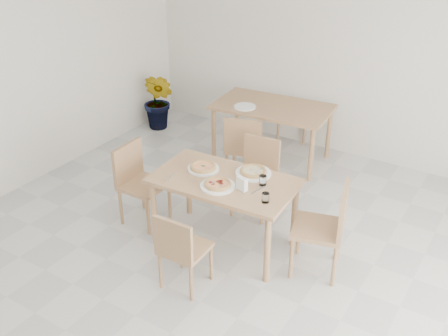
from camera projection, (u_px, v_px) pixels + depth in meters
The scene contains 21 objects.
main_table at pixel (224, 188), 5.05m from camera, with size 1.42×0.86×0.75m.
chair_south at pixel (180, 247), 4.55m from camera, with size 0.40×0.40×0.78m.
chair_north at pixel (257, 170), 5.72m from camera, with size 0.45×0.45×0.84m.
chair_west at pixel (137, 178), 5.53m from camera, with size 0.44×0.44×0.87m.
chair_east at pixel (328, 224), 4.73m from camera, with size 0.55×0.55×0.91m.
plate_margherita at pixel (203, 169), 5.18m from camera, with size 0.31×0.31×0.02m, color white.
plate_mushroom at pixel (253, 173), 5.10m from camera, with size 0.35×0.35×0.02m, color white.
plate_pepperoni at pixel (218, 186), 4.88m from camera, with size 0.33×0.33×0.02m, color white.
pizza_margherita at pixel (203, 167), 5.17m from camera, with size 0.28×0.28×0.03m.
pizza_mushroom at pixel (253, 171), 5.09m from camera, with size 0.33×0.33×0.03m.
pizza_pepperoni at pixel (218, 184), 4.87m from camera, with size 0.29×0.29×0.03m.
tumbler_a at pixel (263, 180), 4.90m from camera, with size 0.07×0.07×0.10m, color white.
tumbler_b at pixel (265, 198), 4.63m from camera, with size 0.07×0.07×0.09m, color white.
napkin_holder at pixel (242, 185), 4.79m from camera, with size 0.13×0.09×0.14m.
fork_a at pixel (258, 190), 4.82m from camera, with size 0.02×0.18×0.01m, color silver.
fork_b at pixel (170, 177), 5.04m from camera, with size 0.01×0.17×0.01m, color silver.
second_table at pixel (272, 112), 6.75m from camera, with size 1.55×0.97×0.75m.
chair_back_s at pixel (244, 145), 6.22m from camera, with size 0.56×0.56×0.89m.
chair_back_n at pixel (296, 103), 7.47m from camera, with size 0.53×0.53×0.88m.
plate_empty at pixel (245, 107), 6.65m from camera, with size 0.28×0.28×0.02m, color white.
potted_plant at pixel (159, 101), 7.71m from camera, with size 0.48×0.39×0.88m, color #215A1B.
Camera 1 is at (2.04, -2.85, 3.21)m, focal length 42.00 mm.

